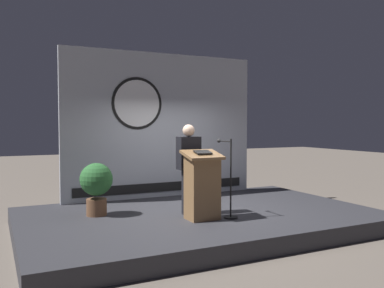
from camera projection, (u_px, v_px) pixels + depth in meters
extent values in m
plane|color=#6B6056|center=(200.00, 228.00, 7.64)|extent=(40.00, 40.00, 0.00)
cube|color=#333338|center=(200.00, 220.00, 7.63)|extent=(6.40, 4.00, 0.30)
cube|color=#B2B7C1|center=(162.00, 125.00, 9.21)|extent=(4.47, 0.10, 3.21)
cylinder|color=black|center=(137.00, 103.00, 8.87)|extent=(1.13, 0.02, 1.13)
cylinder|color=white|center=(137.00, 103.00, 8.86)|extent=(1.01, 0.02, 1.01)
cube|color=black|center=(164.00, 187.00, 9.22)|extent=(4.02, 0.02, 0.20)
cube|color=olive|center=(202.00, 188.00, 7.02)|extent=(0.52, 0.40, 1.08)
cube|color=olive|center=(202.00, 155.00, 7.00)|extent=(0.64, 0.50, 0.16)
cube|color=black|center=(203.00, 152.00, 6.98)|extent=(0.28, 0.20, 0.07)
cylinder|color=black|center=(189.00, 192.00, 7.45)|extent=(0.26, 0.26, 0.81)
cube|color=black|center=(189.00, 153.00, 7.41)|extent=(0.40, 0.24, 0.59)
sphere|color=beige|center=(189.00, 131.00, 7.39)|extent=(0.22, 0.22, 0.22)
cylinder|color=black|center=(231.00, 217.00, 7.13)|extent=(0.24, 0.24, 0.02)
cylinder|color=black|center=(231.00, 179.00, 7.09)|extent=(0.03, 0.03, 1.38)
cylinder|color=black|center=(225.00, 141.00, 7.25)|extent=(0.02, 0.42, 0.02)
sphere|color=#262626|center=(219.00, 141.00, 7.44)|extent=(0.07, 0.07, 0.07)
cylinder|color=brown|center=(97.00, 207.00, 7.34)|extent=(0.36, 0.36, 0.30)
sphere|color=#2D6B33|center=(96.00, 179.00, 7.31)|extent=(0.58, 0.58, 0.58)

